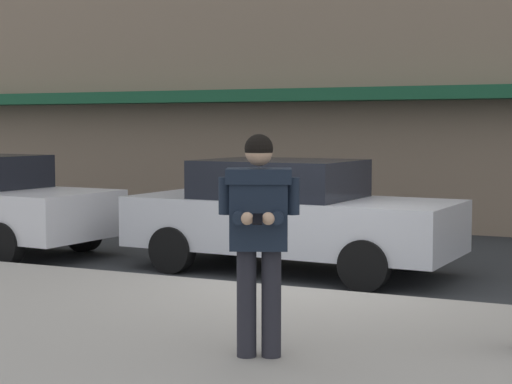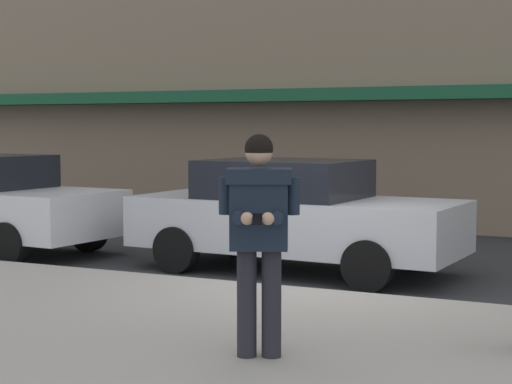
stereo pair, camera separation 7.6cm
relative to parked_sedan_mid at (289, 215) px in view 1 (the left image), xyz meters
name	(u,v)px [view 1 (the left image)]	position (x,y,z in m)	size (l,w,h in m)	color
ground_plane	(310,296)	(0.89, -1.47, -0.79)	(80.00, 80.00, 0.00)	#2B2D30
sidewalk	(299,360)	(1.89, -4.32, -0.72)	(32.00, 5.30, 0.14)	#A8A399
curb_paint_line	(394,302)	(1.89, -1.42, -0.79)	(28.00, 0.12, 0.01)	silver
parked_sedan_mid	(289,215)	(0.00, 0.00, 0.00)	(4.60, 2.13, 1.54)	silver
man_texting_on_phone	(259,221)	(1.65, -4.61, 0.46)	(0.61, 0.65, 1.81)	#23232B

